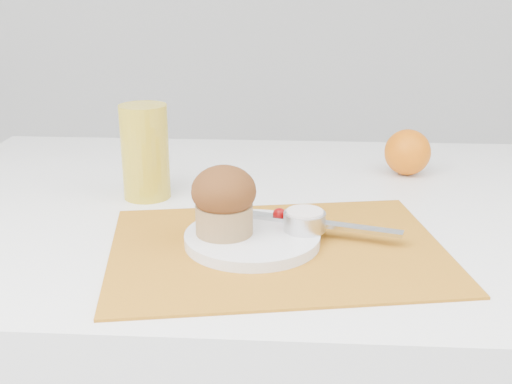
# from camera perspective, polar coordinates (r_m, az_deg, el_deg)

# --- Properties ---
(placemat) EXTENTS (0.49, 0.40, 0.00)m
(placemat) POSITION_cam_1_polar(r_m,az_deg,el_deg) (0.86, 1.91, -5.07)
(placemat) COLOR #B46E19
(placemat) RESTS_ON table
(plate) EXTENTS (0.19, 0.19, 0.01)m
(plate) POSITION_cam_1_polar(r_m,az_deg,el_deg) (0.87, -0.34, -4.14)
(plate) COLOR white
(plate) RESTS_ON placemat
(ramekin) EXTENTS (0.07, 0.07, 0.03)m
(ramekin) POSITION_cam_1_polar(r_m,az_deg,el_deg) (0.88, 4.34, -2.61)
(ramekin) COLOR silver
(ramekin) RESTS_ON plate
(cream) EXTENTS (0.05, 0.05, 0.01)m
(cream) POSITION_cam_1_polar(r_m,az_deg,el_deg) (0.87, 4.36, -1.85)
(cream) COLOR silver
(cream) RESTS_ON ramekin
(raspberry_near) EXTENTS (0.02, 0.02, 0.02)m
(raspberry_near) POSITION_cam_1_polar(r_m,az_deg,el_deg) (0.91, 2.09, -1.96)
(raspberry_near) COLOR #5D0203
(raspberry_near) RESTS_ON plate
(raspberry_far) EXTENTS (0.02, 0.02, 0.02)m
(raspberry_far) POSITION_cam_1_polar(r_m,az_deg,el_deg) (0.90, 3.15, -2.07)
(raspberry_far) COLOR #540213
(raspberry_far) RESTS_ON plate
(butter_knife) EXTENTS (0.22, 0.08, 0.01)m
(butter_knife) POSITION_cam_1_polar(r_m,az_deg,el_deg) (0.90, 5.96, -2.83)
(butter_knife) COLOR silver
(butter_knife) RESTS_ON plate
(orange) EXTENTS (0.08, 0.08, 0.08)m
(orange) POSITION_cam_1_polar(r_m,az_deg,el_deg) (1.20, 13.32, 3.46)
(orange) COLOR orange
(orange) RESTS_ON table
(juice_glass) EXTENTS (0.08, 0.08, 0.15)m
(juice_glass) POSITION_cam_1_polar(r_m,az_deg,el_deg) (1.05, -9.82, 3.54)
(juice_glass) COLOR gold
(juice_glass) RESTS_ON table
(muffin) EXTENTS (0.09, 0.09, 0.09)m
(muffin) POSITION_cam_1_polar(r_m,az_deg,el_deg) (0.85, -2.87, -0.72)
(muffin) COLOR #A78251
(muffin) RESTS_ON plate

